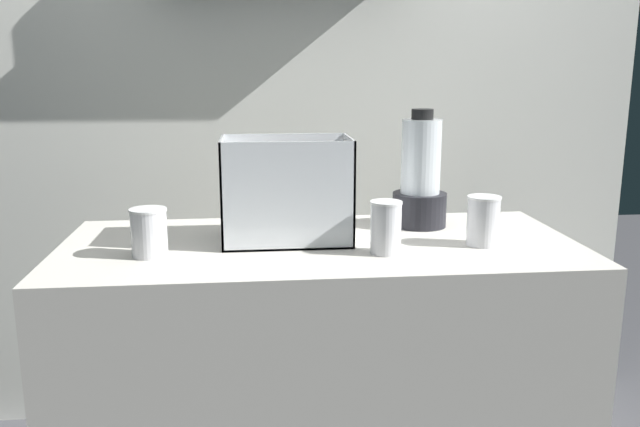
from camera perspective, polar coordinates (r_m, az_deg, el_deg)
counter at (r=1.96m, az=0.00°, el=-15.28°), size 1.40×0.64×0.90m
back_wall_unit at (r=2.50m, az=-1.89°, el=10.26°), size 2.60×0.24×2.50m
carrot_display_bin at (r=1.79m, az=-2.99°, el=0.47°), size 0.35×0.21×0.28m
blender_pitcher at (r=1.98m, az=8.68°, el=2.85°), size 0.16×0.16×0.35m
juice_cup_orange_far_left at (r=1.71m, az=-14.59°, el=-1.75°), size 0.09×0.09×0.12m
juice_cup_carrot_left at (r=1.68m, az=5.72°, el=-1.40°), size 0.08×0.08×0.14m
juice_cup_carrot_middle at (r=1.81m, az=13.96°, el=-0.76°), size 0.09×0.09×0.13m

